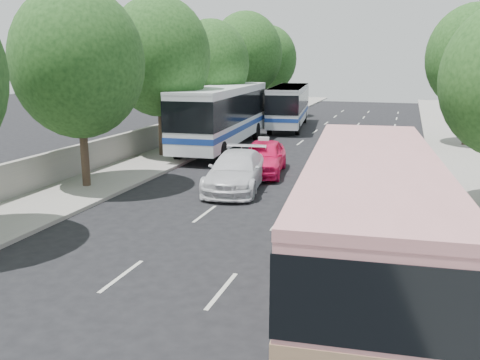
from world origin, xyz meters
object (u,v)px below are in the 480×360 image
at_px(white_pickup, 236,171).
at_px(tour_coach_rear, 289,103).
at_px(pink_bus, 370,213).
at_px(pink_taxi, 264,157).
at_px(tour_coach_front, 223,111).

bearing_deg(white_pickup, tour_coach_rear, 89.08).
bearing_deg(pink_bus, tour_coach_rear, 100.97).
bearing_deg(tour_coach_rear, pink_bus, -81.07).
relative_size(pink_taxi, white_pickup, 0.89).
bearing_deg(tour_coach_front, pink_bus, -64.82).
bearing_deg(pink_taxi, tour_coach_front, 117.12).
bearing_deg(tour_coach_rear, white_pickup, -90.61).
xyz_separation_m(pink_taxi, tour_coach_front, (-4.63, 6.63, 1.57)).
xyz_separation_m(white_pickup, tour_coach_rear, (-2.50, 21.63, 1.31)).
xyz_separation_m(pink_taxi, tour_coach_rear, (-2.83, 18.25, 1.27)).
distance_m(pink_taxi, tour_coach_front, 8.24).
distance_m(pink_bus, tour_coach_front, 22.31).
distance_m(white_pickup, tour_coach_front, 11.02).
bearing_deg(pink_taxi, pink_bus, -72.18).
height_order(pink_bus, tour_coach_rear, pink_bus).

